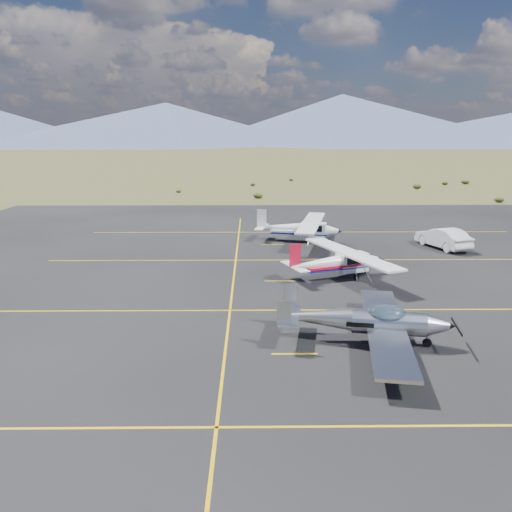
% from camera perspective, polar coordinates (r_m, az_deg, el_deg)
% --- Properties ---
extents(ground, '(1600.00, 1600.00, 0.00)m').
position_cam_1_polar(ground, '(25.53, 10.53, -7.63)').
color(ground, '#383D1C').
rests_on(ground, ground).
extents(apron, '(72.00, 72.00, 0.02)m').
position_cam_1_polar(apron, '(32.05, 8.16, -3.09)').
color(apron, black).
rests_on(apron, ground).
extents(aircraft_low_wing, '(7.58, 10.46, 2.26)m').
position_cam_1_polar(aircraft_low_wing, '(23.02, 12.68, -7.28)').
color(aircraft_low_wing, '#BBBEC2').
rests_on(aircraft_low_wing, apron).
extents(aircraft_cessna, '(7.11, 9.75, 2.53)m').
position_cam_1_polar(aircraft_cessna, '(33.01, 9.22, -0.61)').
color(aircraft_cessna, silver).
rests_on(aircraft_cessna, apron).
extents(aircraft_plain, '(6.95, 10.88, 2.75)m').
position_cam_1_polar(aircraft_plain, '(43.95, 4.93, 3.22)').
color(aircraft_plain, white).
rests_on(aircraft_plain, apron).
extents(sedan, '(3.36, 5.53, 1.72)m').
position_cam_1_polar(sedan, '(44.08, 20.60, 1.95)').
color(sedan, silver).
rests_on(sedan, apron).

